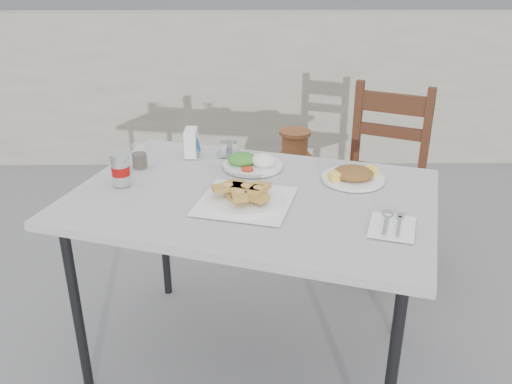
{
  "coord_description": "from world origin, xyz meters",
  "views": [
    {
      "loc": [
        -0.15,
        -1.83,
        1.66
      ],
      "look_at": [
        -0.13,
        0.07,
        0.79
      ],
      "focal_mm": 38.0,
      "sensor_mm": 36.0,
      "label": 1
    }
  ],
  "objects_px": {
    "salad_rice_plate": "(252,162)",
    "cafe_table": "(252,206)",
    "salad_chopped_plate": "(353,175)",
    "soda_can": "(121,169)",
    "terracotta_urn": "(294,184)",
    "cola_glass": "(139,157)",
    "chair": "(381,178)",
    "condiment_caddy": "(229,150)",
    "napkin_holder": "(191,142)",
    "pide_plate": "(245,194)"
  },
  "relations": [
    {
      "from": "pide_plate",
      "to": "napkin_holder",
      "type": "xyz_separation_m",
      "value": [
        -0.24,
        0.48,
        0.03
      ]
    },
    {
      "from": "cafe_table",
      "to": "soda_can",
      "type": "height_order",
      "value": "soda_can"
    },
    {
      "from": "terracotta_urn",
      "to": "condiment_caddy",
      "type": "bearing_deg",
      "value": -113.56
    },
    {
      "from": "pide_plate",
      "to": "salad_chopped_plate",
      "type": "height_order",
      "value": "pide_plate"
    },
    {
      "from": "chair",
      "to": "terracotta_urn",
      "type": "distance_m",
      "value": 0.63
    },
    {
      "from": "salad_rice_plate",
      "to": "napkin_holder",
      "type": "height_order",
      "value": "napkin_holder"
    },
    {
      "from": "pide_plate",
      "to": "salad_rice_plate",
      "type": "xyz_separation_m",
      "value": [
        0.03,
        0.34,
        -0.01
      ]
    },
    {
      "from": "salad_chopped_plate",
      "to": "napkin_holder",
      "type": "distance_m",
      "value": 0.72
    },
    {
      "from": "soda_can",
      "to": "terracotta_urn",
      "type": "distance_m",
      "value": 1.51
    },
    {
      "from": "soda_can",
      "to": "chair",
      "type": "xyz_separation_m",
      "value": [
        1.2,
        0.75,
        -0.36
      ]
    },
    {
      "from": "terracotta_urn",
      "to": "napkin_holder",
      "type": "bearing_deg",
      "value": -122.19
    },
    {
      "from": "chair",
      "to": "cola_glass",
      "type": "bearing_deg",
      "value": -128.05
    },
    {
      "from": "napkin_holder",
      "to": "terracotta_urn",
      "type": "xyz_separation_m",
      "value": [
        0.53,
        0.84,
        -0.57
      ]
    },
    {
      "from": "cafe_table",
      "to": "condiment_caddy",
      "type": "relative_size",
      "value": 15.24
    },
    {
      "from": "condiment_caddy",
      "to": "terracotta_urn",
      "type": "height_order",
      "value": "condiment_caddy"
    },
    {
      "from": "cafe_table",
      "to": "salad_rice_plate",
      "type": "height_order",
      "value": "salad_rice_plate"
    },
    {
      "from": "terracotta_urn",
      "to": "cafe_table",
      "type": "bearing_deg",
      "value": -102.02
    },
    {
      "from": "salad_chopped_plate",
      "to": "cola_glass",
      "type": "relative_size",
      "value": 2.57
    },
    {
      "from": "napkin_holder",
      "to": "chair",
      "type": "distance_m",
      "value": 1.12
    },
    {
      "from": "cafe_table",
      "to": "salad_rice_plate",
      "type": "xyz_separation_m",
      "value": [
        0.0,
        0.26,
        0.08
      ]
    },
    {
      "from": "salad_rice_plate",
      "to": "soda_can",
      "type": "relative_size",
      "value": 1.97
    },
    {
      "from": "cafe_table",
      "to": "napkin_holder",
      "type": "xyz_separation_m",
      "value": [
        -0.27,
        0.4,
        0.12
      ]
    },
    {
      "from": "soda_can",
      "to": "terracotta_urn",
      "type": "bearing_deg",
      "value": 56.4
    },
    {
      "from": "pide_plate",
      "to": "chair",
      "type": "bearing_deg",
      "value": 51.56
    },
    {
      "from": "pide_plate",
      "to": "cola_glass",
      "type": "height_order",
      "value": "cola_glass"
    },
    {
      "from": "cafe_table",
      "to": "terracotta_urn",
      "type": "xyz_separation_m",
      "value": [
        0.26,
        1.24,
        -0.45
      ]
    },
    {
      "from": "salad_rice_plate",
      "to": "cola_glass",
      "type": "distance_m",
      "value": 0.47
    },
    {
      "from": "pide_plate",
      "to": "terracotta_urn",
      "type": "height_order",
      "value": "pide_plate"
    },
    {
      "from": "soda_can",
      "to": "condiment_caddy",
      "type": "relative_size",
      "value": 1.24
    },
    {
      "from": "soda_can",
      "to": "chair",
      "type": "distance_m",
      "value": 1.47
    },
    {
      "from": "cola_glass",
      "to": "chair",
      "type": "height_order",
      "value": "chair"
    },
    {
      "from": "salad_rice_plate",
      "to": "cafe_table",
      "type": "bearing_deg",
      "value": -90.17
    },
    {
      "from": "salad_chopped_plate",
      "to": "terracotta_urn",
      "type": "distance_m",
      "value": 1.25
    },
    {
      "from": "soda_can",
      "to": "terracotta_urn",
      "type": "height_order",
      "value": "soda_can"
    },
    {
      "from": "cola_glass",
      "to": "condiment_caddy",
      "type": "bearing_deg",
      "value": 20.27
    },
    {
      "from": "salad_chopped_plate",
      "to": "chair",
      "type": "bearing_deg",
      "value": 67.43
    },
    {
      "from": "salad_rice_plate",
      "to": "terracotta_urn",
      "type": "distance_m",
      "value": 1.15
    },
    {
      "from": "cafe_table",
      "to": "soda_can",
      "type": "distance_m",
      "value": 0.53
    },
    {
      "from": "salad_rice_plate",
      "to": "chair",
      "type": "xyz_separation_m",
      "value": [
        0.7,
        0.58,
        -0.32
      ]
    },
    {
      "from": "salad_chopped_plate",
      "to": "condiment_caddy",
      "type": "height_order",
      "value": "condiment_caddy"
    },
    {
      "from": "cafe_table",
      "to": "salad_rice_plate",
      "type": "bearing_deg",
      "value": 89.83
    },
    {
      "from": "condiment_caddy",
      "to": "napkin_holder",
      "type": "bearing_deg",
      "value": -178.14
    },
    {
      "from": "salad_chopped_plate",
      "to": "soda_can",
      "type": "xyz_separation_m",
      "value": [
        -0.9,
        -0.03,
        0.04
      ]
    },
    {
      "from": "pide_plate",
      "to": "soda_can",
      "type": "bearing_deg",
      "value": 161.53
    },
    {
      "from": "salad_rice_plate",
      "to": "salad_chopped_plate",
      "type": "relative_size",
      "value": 1.01
    },
    {
      "from": "cafe_table",
      "to": "salad_chopped_plate",
      "type": "bearing_deg",
      "value": 15.83
    },
    {
      "from": "pide_plate",
      "to": "condiment_caddy",
      "type": "relative_size",
      "value": 3.97
    },
    {
      "from": "condiment_caddy",
      "to": "pide_plate",
      "type": "bearing_deg",
      "value": -81.29
    },
    {
      "from": "soda_can",
      "to": "cola_glass",
      "type": "distance_m",
      "value": 0.19
    },
    {
      "from": "pide_plate",
      "to": "cola_glass",
      "type": "bearing_deg",
      "value": 141.96
    }
  ]
}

